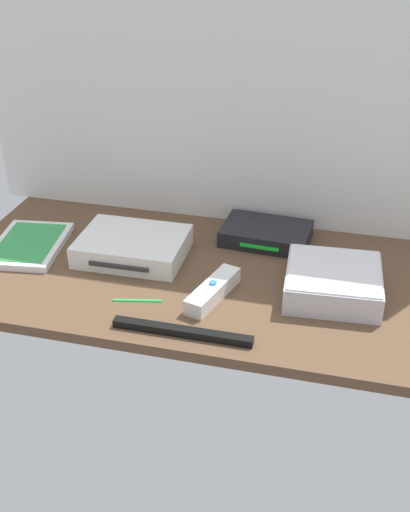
# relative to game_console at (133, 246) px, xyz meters

# --- Properties ---
(ground_plane) EXTENTS (1.00, 0.48, 0.02)m
(ground_plane) POSITION_rel_game_console_xyz_m (0.16, -0.03, -0.03)
(ground_plane) COLOR brown
(ground_plane) RESTS_ON ground
(back_wall) EXTENTS (1.10, 0.01, 0.64)m
(back_wall) POSITION_rel_game_console_xyz_m (0.16, 0.21, 0.30)
(back_wall) COLOR white
(back_wall) RESTS_ON ground
(game_console) EXTENTS (0.21, 0.17, 0.04)m
(game_console) POSITION_rel_game_console_xyz_m (0.00, 0.00, 0.00)
(game_console) COLOR white
(game_console) RESTS_ON ground_plane
(mini_computer) EXTENTS (0.18, 0.18, 0.05)m
(mini_computer) POSITION_rel_game_console_xyz_m (0.40, -0.04, 0.00)
(mini_computer) COLOR silver
(mini_computer) RESTS_ON ground_plane
(game_case) EXTENTS (0.16, 0.21, 0.02)m
(game_case) POSITION_rel_game_console_xyz_m (-0.22, -0.02, -0.01)
(game_case) COLOR white
(game_case) RESTS_ON ground_plane
(network_router) EXTENTS (0.19, 0.13, 0.03)m
(network_router) POSITION_rel_game_console_xyz_m (0.25, 0.13, -0.00)
(network_router) COLOR black
(network_router) RESTS_ON ground_plane
(remote_wand) EXTENTS (0.07, 0.15, 0.03)m
(remote_wand) POSITION_rel_game_console_xyz_m (0.19, -0.11, -0.01)
(remote_wand) COLOR white
(remote_wand) RESTS_ON ground_plane
(sensor_bar) EXTENTS (0.24, 0.02, 0.01)m
(sensor_bar) POSITION_rel_game_console_xyz_m (0.17, -0.23, -0.01)
(sensor_bar) COLOR black
(sensor_bar) RESTS_ON ground_plane
(stylus_pen) EXTENTS (0.09, 0.03, 0.01)m
(stylus_pen) POSITION_rel_game_console_xyz_m (0.06, -0.15, -0.02)
(stylus_pen) COLOR green
(stylus_pen) RESTS_ON ground_plane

